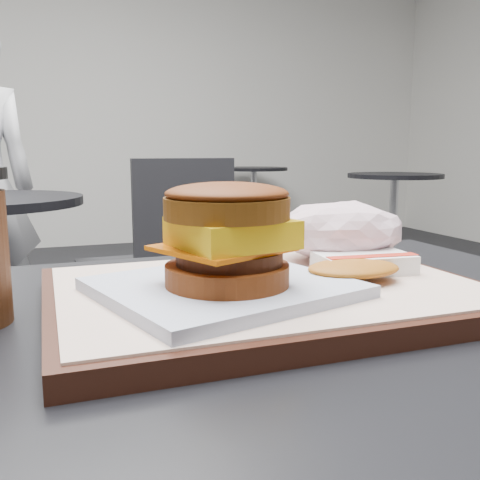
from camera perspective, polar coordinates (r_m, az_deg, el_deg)
name	(u,v)px	position (r m, az deg, el deg)	size (l,w,h in m)	color
serving_tray	(267,294)	(0.48, 2.92, -5.73)	(0.38, 0.28, 0.02)	black
breakfast_sandwich	(227,248)	(0.43, -1.45, -0.87)	(0.23, 0.22, 0.09)	silver
hash_brown	(359,265)	(0.52, 12.59, -2.63)	(0.12, 0.10, 0.02)	white
crumpled_wrapper	(340,231)	(0.59, 10.62, 0.99)	(0.14, 0.11, 0.06)	white
neighbor_chair	(154,256)	(2.07, -9.14, -1.69)	(0.60, 0.43, 0.88)	#97979B
bg_table_near	(394,200)	(3.96, 16.09, 4.11)	(0.66, 0.66, 0.75)	black
bg_table_far	(254,187)	(5.26, 1.46, 5.72)	(0.66, 0.66, 0.75)	black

